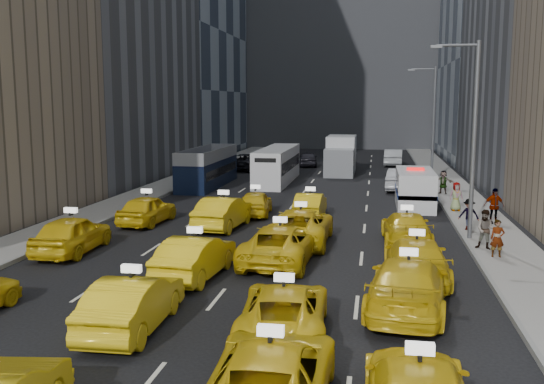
% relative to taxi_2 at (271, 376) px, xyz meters
% --- Properties ---
extents(ground, '(160.00, 160.00, 0.00)m').
position_rel_taxi_2_xyz_m(ground, '(-2.95, 4.72, -0.75)').
color(ground, black).
rests_on(ground, ground).
extents(sidewalk_west, '(3.00, 90.00, 0.15)m').
position_rel_taxi_2_xyz_m(sidewalk_west, '(-13.45, 29.72, -0.68)').
color(sidewalk_west, gray).
rests_on(sidewalk_west, ground).
extents(sidewalk_east, '(3.00, 90.00, 0.15)m').
position_rel_taxi_2_xyz_m(sidewalk_east, '(7.55, 29.72, -0.68)').
color(sidewalk_east, gray).
rests_on(sidewalk_east, ground).
extents(curb_west, '(0.15, 90.00, 0.18)m').
position_rel_taxi_2_xyz_m(curb_west, '(-12.00, 29.72, -0.66)').
color(curb_west, slate).
rests_on(curb_west, ground).
extents(curb_east, '(0.15, 90.00, 0.18)m').
position_rel_taxi_2_xyz_m(curb_east, '(6.10, 29.72, -0.66)').
color(curb_east, slate).
rests_on(curb_east, ground).
extents(building_backdrop, '(30.00, 12.00, 40.00)m').
position_rel_taxi_2_xyz_m(building_backdrop, '(-2.95, 76.72, 19.25)').
color(building_backdrop, slate).
rests_on(building_backdrop, ground).
extents(streetlight_near, '(2.15, 0.22, 9.00)m').
position_rel_taxi_2_xyz_m(streetlight_near, '(6.23, 16.72, 4.17)').
color(streetlight_near, '#595B60').
rests_on(streetlight_near, ground).
extents(streetlight_far, '(2.15, 0.22, 9.00)m').
position_rel_taxi_2_xyz_m(streetlight_far, '(6.23, 36.72, 4.17)').
color(streetlight_far, '#595B60').
rests_on(streetlight_far, ground).
extents(taxi_2, '(2.63, 5.47, 1.50)m').
position_rel_taxi_2_xyz_m(taxi_2, '(0.00, 0.00, 0.00)').
color(taxi_2, yellow).
rests_on(taxi_2, ground).
extents(taxi_5, '(1.73, 4.69, 1.53)m').
position_rel_taxi_2_xyz_m(taxi_5, '(-4.58, 3.79, 0.02)').
color(taxi_5, yellow).
rests_on(taxi_5, ground).
extents(taxi_6, '(2.67, 5.18, 1.40)m').
position_rel_taxi_2_xyz_m(taxi_6, '(-0.34, 4.12, -0.05)').
color(taxi_6, yellow).
rests_on(taxi_6, ground).
extents(taxi_7, '(2.91, 5.87, 1.64)m').
position_rel_taxi_2_xyz_m(taxi_7, '(3.07, 6.60, 0.07)').
color(taxi_7, yellow).
rests_on(taxi_7, ground).
extents(taxi_8, '(2.06, 4.79, 1.61)m').
position_rel_taxi_2_xyz_m(taxi_8, '(-10.54, 11.60, 0.06)').
color(taxi_8, yellow).
rests_on(taxi_8, ground).
extents(taxi_9, '(2.04, 4.81, 1.54)m').
position_rel_taxi_2_xyz_m(taxi_9, '(-4.34, 8.98, 0.02)').
color(taxi_9, yellow).
rests_on(taxi_9, ground).
extents(taxi_10, '(2.78, 5.61, 1.53)m').
position_rel_taxi_2_xyz_m(taxi_10, '(-1.62, 11.49, 0.01)').
color(taxi_10, yellow).
rests_on(taxi_10, ground).
extents(taxi_11, '(2.23, 5.35, 1.55)m').
position_rel_taxi_2_xyz_m(taxi_11, '(3.53, 9.90, 0.02)').
color(taxi_11, yellow).
rests_on(taxi_11, ground).
extents(taxi_12, '(2.07, 4.57, 1.52)m').
position_rel_taxi_2_xyz_m(taxi_12, '(-9.69, 17.99, 0.01)').
color(taxi_12, yellow).
rests_on(taxi_12, ground).
extents(taxi_13, '(2.17, 5.04, 1.61)m').
position_rel_taxi_2_xyz_m(taxi_13, '(-5.47, 17.61, 0.06)').
color(taxi_13, yellow).
rests_on(taxi_13, ground).
extents(taxi_14, '(2.66, 5.66, 1.57)m').
position_rel_taxi_2_xyz_m(taxi_14, '(-1.24, 15.02, 0.03)').
color(taxi_14, yellow).
rests_on(taxi_14, ground).
extents(taxi_15, '(2.25, 5.12, 1.46)m').
position_rel_taxi_2_xyz_m(taxi_15, '(3.45, 15.54, -0.02)').
color(taxi_15, yellow).
rests_on(taxi_15, ground).
extents(taxi_16, '(2.01, 4.24, 1.40)m').
position_rel_taxi_2_xyz_m(taxi_16, '(-4.58, 21.36, -0.05)').
color(taxi_16, yellow).
rests_on(taxi_16, ground).
extents(taxi_17, '(1.51, 4.16, 1.36)m').
position_rel_taxi_2_xyz_m(taxi_17, '(-1.48, 21.30, -0.07)').
color(taxi_17, yellow).
rests_on(taxi_17, ground).
extents(nypd_van, '(2.91, 5.86, 2.41)m').
position_rel_taxi_2_xyz_m(nypd_van, '(4.40, 25.60, 0.34)').
color(nypd_van, silver).
rests_on(nypd_van, ground).
extents(double_decker, '(3.46, 9.99, 2.85)m').
position_rel_taxi_2_xyz_m(double_decker, '(-10.50, 32.53, 0.65)').
color(double_decker, black).
rests_on(double_decker, ground).
extents(city_bus, '(2.46, 10.64, 2.73)m').
position_rel_taxi_2_xyz_m(city_bus, '(-5.66, 35.54, 0.60)').
color(city_bus, silver).
rests_on(city_bus, ground).
extents(box_truck, '(2.82, 7.33, 3.30)m').
position_rel_taxi_2_xyz_m(box_truck, '(-1.04, 42.35, 0.87)').
color(box_truck, silver).
rests_on(box_truck, ground).
extents(misc_car_0, '(2.33, 5.06, 1.61)m').
position_rel_taxi_2_xyz_m(misc_car_0, '(3.85, 32.68, 0.05)').
color(misc_car_0, '#ACAEB4').
rests_on(misc_car_0, ground).
extents(misc_car_1, '(3.01, 5.69, 1.52)m').
position_rel_taxi_2_xyz_m(misc_car_1, '(-9.89, 43.75, 0.01)').
color(misc_car_1, black).
rests_on(misc_car_1, ground).
extents(misc_car_2, '(2.53, 5.69, 1.62)m').
position_rel_taxi_2_xyz_m(misc_car_2, '(-1.07, 49.33, 0.06)').
color(misc_car_2, gray).
rests_on(misc_car_2, ground).
extents(misc_car_3, '(2.23, 4.51, 1.48)m').
position_rel_taxi_2_xyz_m(misc_car_3, '(-4.57, 47.88, -0.01)').
color(misc_car_3, black).
rests_on(misc_car_3, ground).
extents(misc_car_4, '(1.96, 5.06, 1.64)m').
position_rel_taxi_2_xyz_m(misc_car_4, '(3.77, 50.10, 0.07)').
color(misc_car_4, '#A6AAAE').
rests_on(misc_car_4, ground).
extents(pedestrian_0, '(0.56, 0.37, 1.52)m').
position_rel_taxi_2_xyz_m(pedestrian_0, '(6.91, 13.33, 0.16)').
color(pedestrian_0, gray).
rests_on(pedestrian_0, sidewalk_east).
extents(pedestrian_1, '(0.92, 0.68, 1.69)m').
position_rel_taxi_2_xyz_m(pedestrian_1, '(6.68, 14.59, 0.24)').
color(pedestrian_1, gray).
rests_on(pedestrian_1, sidewalk_east).
extents(pedestrian_2, '(1.07, 0.71, 1.53)m').
position_rel_taxi_2_xyz_m(pedestrian_2, '(6.55, 18.52, 0.17)').
color(pedestrian_2, gray).
rests_on(pedestrian_2, sidewalk_east).
extents(pedestrian_3, '(1.15, 0.70, 1.82)m').
position_rel_taxi_2_xyz_m(pedestrian_3, '(8.05, 20.42, 0.31)').
color(pedestrian_3, gray).
rests_on(pedestrian_3, sidewalk_east).
extents(pedestrian_4, '(0.88, 0.60, 1.65)m').
position_rel_taxi_2_xyz_m(pedestrian_4, '(6.62, 23.90, 0.22)').
color(pedestrian_4, gray).
rests_on(pedestrian_4, sidewalk_east).
extents(pedestrian_5, '(1.52, 0.84, 1.58)m').
position_rel_taxi_2_xyz_m(pedestrian_5, '(6.59, 30.57, 0.19)').
color(pedestrian_5, gray).
rests_on(pedestrian_5, sidewalk_east).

